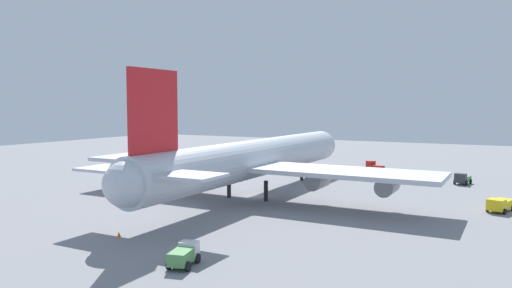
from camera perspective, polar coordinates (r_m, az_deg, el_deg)
ground_plane at (r=85.75m, az=0.00°, el=-6.13°), size 279.44×279.44×0.00m
cargo_airplane at (r=84.50m, az=-0.10°, el=-1.78°), size 69.86×63.30×20.40m
catering_truck at (r=106.83m, az=23.04°, el=-3.76°), size 4.67×3.26×2.31m
maintenance_van at (r=120.55m, az=13.69°, el=-2.59°), size 4.03×4.90×2.46m
fuel_truck at (r=49.76m, az=-8.44°, el=-12.73°), size 4.43×3.02×2.12m
pushback_tractor at (r=81.92m, az=26.68°, el=-6.33°), size 5.76×3.84×2.06m
safety_cone_nose at (r=113.69m, az=7.95°, el=-3.37°), size 0.45×0.45×0.65m
safety_cone_tail at (r=61.77m, az=-15.78°, el=-10.17°), size 0.50×0.50×0.71m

